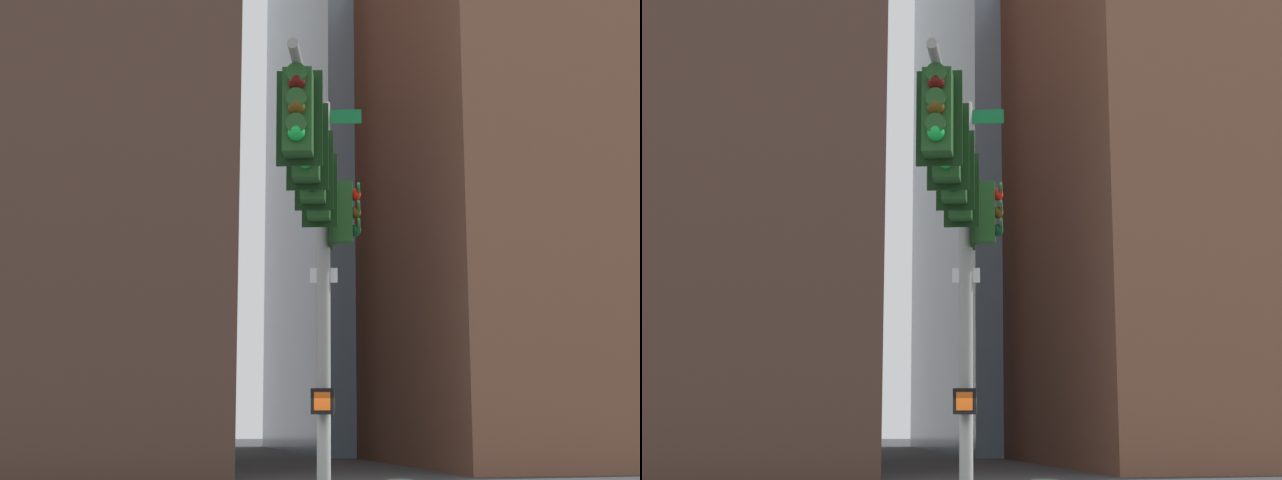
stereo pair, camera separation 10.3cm
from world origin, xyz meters
The scene contains 4 objects.
signal_pole_assembly centered at (1.68, -0.58, 5.08)m, with size 5.77×2.13×7.41m.
building_brick_nearside centered at (-31.90, -8.92, 21.97)m, with size 23.57×19.43×43.94m, color #4C3328.
building_brick_midblock centered at (-30.59, 19.30, 14.57)m, with size 19.86×18.34×29.14m, color brown.
building_glass_tower centered at (-52.65, 19.82, 30.33)m, with size 26.41×22.73×60.66m, color #7A99B2.
Camera 1 is at (14.86, -3.30, 2.16)m, focal length 52.91 mm.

